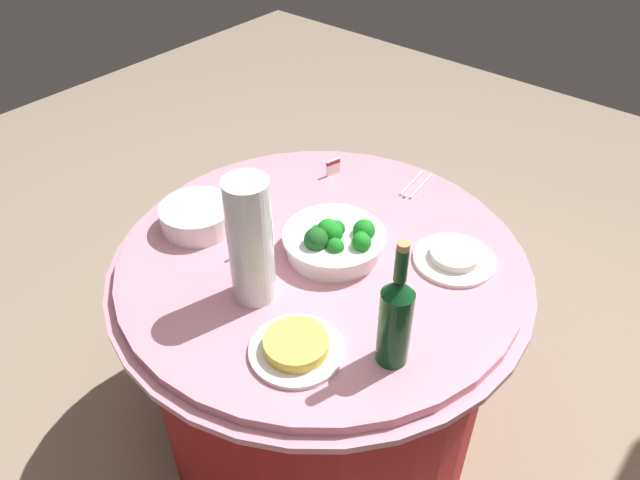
% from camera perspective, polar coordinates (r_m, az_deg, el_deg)
% --- Properties ---
extents(ground_plane, '(6.00, 6.00, 0.00)m').
position_cam_1_polar(ground_plane, '(2.23, 0.00, -16.03)').
color(ground_plane, gray).
extents(buffet_table, '(1.16, 1.16, 0.74)m').
position_cam_1_polar(buffet_table, '(1.93, 0.00, -9.62)').
color(buffet_table, maroon).
rests_on(buffet_table, ground_plane).
extents(broccoli_bowl, '(0.28, 0.28, 0.11)m').
position_cam_1_polar(broccoli_bowl, '(1.65, 1.38, -0.03)').
color(broccoli_bowl, white).
rests_on(broccoli_bowl, buffet_table).
extents(plate_stack, '(0.21, 0.21, 0.07)m').
position_cam_1_polar(plate_stack, '(1.79, -11.35, 2.15)').
color(plate_stack, white).
rests_on(plate_stack, buffet_table).
extents(wine_bottle, '(0.07, 0.07, 0.34)m').
position_cam_1_polar(wine_bottle, '(1.33, 7.03, -7.20)').
color(wine_bottle, '#0D3F1D').
rests_on(wine_bottle, buffet_table).
extents(decorative_fruit_vase, '(0.11, 0.11, 0.34)m').
position_cam_1_polar(decorative_fruit_vase, '(1.47, -6.44, -0.65)').
color(decorative_fruit_vase, silver).
rests_on(decorative_fruit_vase, buffet_table).
extents(serving_tongs, '(0.17, 0.06, 0.01)m').
position_cam_1_polar(serving_tongs, '(1.96, 8.82, 5.08)').
color(serving_tongs, silver).
rests_on(serving_tongs, buffet_table).
extents(food_plate_rice, '(0.22, 0.22, 0.03)m').
position_cam_1_polar(food_plate_rice, '(1.68, 12.37, -1.60)').
color(food_plate_rice, white).
rests_on(food_plate_rice, buffet_table).
extents(food_plate_fried_egg, '(0.22, 0.22, 0.04)m').
position_cam_1_polar(food_plate_fried_egg, '(1.42, -2.22, -9.89)').
color(food_plate_fried_egg, white).
rests_on(food_plate_fried_egg, buffet_table).
extents(label_placard_front, '(0.05, 0.02, 0.05)m').
position_cam_1_polar(label_placard_front, '(1.98, 1.23, 6.88)').
color(label_placard_front, white).
rests_on(label_placard_front, buffet_table).
extents(label_placard_mid, '(0.05, 0.02, 0.05)m').
position_cam_1_polar(label_placard_mid, '(1.67, -7.18, -0.47)').
color(label_placard_mid, white).
rests_on(label_placard_mid, buffet_table).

